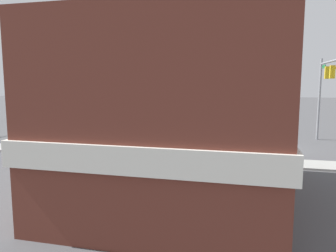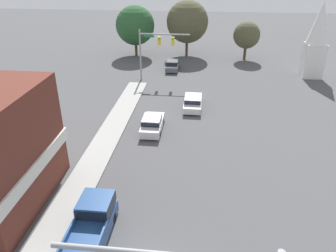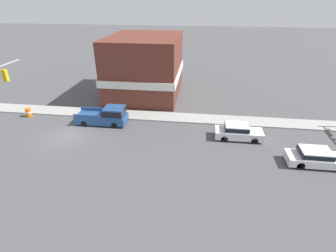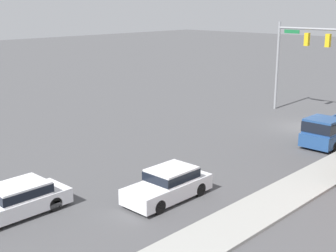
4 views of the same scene
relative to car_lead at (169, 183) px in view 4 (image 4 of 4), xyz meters
name	(u,v)px [view 4 (image 4 of 4)]	position (x,y,z in m)	size (l,w,h in m)	color
ground_plane	(304,128)	(1.78, -16.76, -0.79)	(200.00, 200.00, 0.00)	#4C4C4F
near_signal_assembly	(299,48)	(4.95, -21.02, 4.68)	(6.78, 0.49, 7.61)	gray
car_lead	(169,183)	(0.00, 0.00, 0.00)	(1.84, 4.53, 1.51)	black
car_oncoming	(16,199)	(3.65, 5.93, -0.04)	(1.91, 4.89, 1.42)	black
pickup_truck_parked	(329,131)	(-1.50, -13.72, 0.17)	(2.05, 5.39, 1.96)	black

